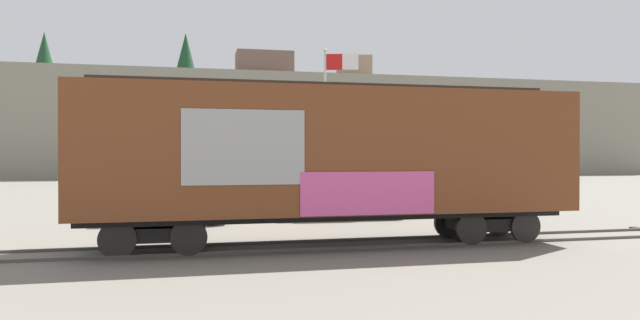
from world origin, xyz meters
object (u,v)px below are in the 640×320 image
(freight_car, at_px, (331,154))
(parked_car_blue, at_px, (483,193))
(parked_car_black, at_px, (345,198))
(flagpole, at_px, (332,103))
(parked_car_tan, at_px, (173,200))

(freight_car, relative_size, parked_car_blue, 3.18)
(freight_car, xyz_separation_m, parked_car_blue, (8.40, 6.72, -1.65))
(parked_car_black, bearing_deg, flagpole, 80.99)
(parked_car_tan, height_order, parked_car_black, parked_car_tan)
(flagpole, relative_size, parked_car_blue, 1.82)
(flagpole, xyz_separation_m, parked_car_blue, (5.36, -5.01, -4.15))
(flagpole, distance_m, parked_car_tan, 10.06)
(freight_car, bearing_deg, parked_car_tan, 124.45)
(freight_car, height_order, parked_car_blue, freight_car)
(freight_car, xyz_separation_m, flagpole, (3.04, 11.73, 2.50))
(freight_car, relative_size, parked_car_black, 2.90)
(parked_car_tan, distance_m, parked_car_black, 6.61)
(freight_car, height_order, parked_car_black, freight_car)
(freight_car, distance_m, parked_car_blue, 10.89)
(parked_car_tan, relative_size, parked_car_blue, 1.03)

